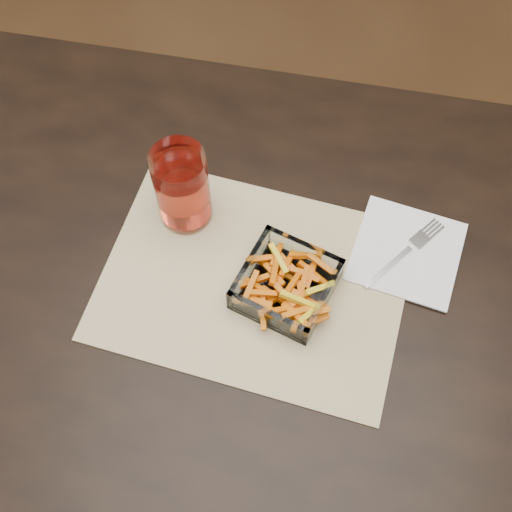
% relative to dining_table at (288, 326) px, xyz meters
% --- Properties ---
extents(dining_table, '(1.60, 0.90, 0.75)m').
position_rel_dining_table_xyz_m(dining_table, '(0.00, 0.00, 0.00)').
color(dining_table, black).
rests_on(dining_table, ground).
extents(placemat, '(0.48, 0.37, 0.00)m').
position_rel_dining_table_xyz_m(placemat, '(-0.06, 0.03, 0.09)').
color(placemat, tan).
rests_on(placemat, dining_table).
extents(glass_bowl, '(0.16, 0.16, 0.05)m').
position_rel_dining_table_xyz_m(glass_bowl, '(-0.01, 0.02, 0.11)').
color(glass_bowl, white).
rests_on(glass_bowl, placemat).
extents(tumbler, '(0.08, 0.08, 0.15)m').
position_rel_dining_table_xyz_m(tumbler, '(-0.19, 0.12, 0.16)').
color(tumbler, white).
rests_on(tumbler, placemat).
extents(napkin, '(0.18, 0.18, 0.00)m').
position_rel_dining_table_xyz_m(napkin, '(0.16, 0.12, 0.09)').
color(napkin, white).
rests_on(napkin, placemat).
extents(fork, '(0.11, 0.14, 0.00)m').
position_rel_dining_table_xyz_m(fork, '(0.16, 0.12, 0.10)').
color(fork, silver).
rests_on(fork, napkin).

